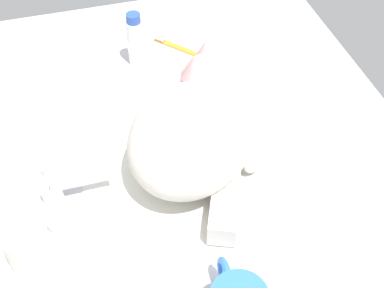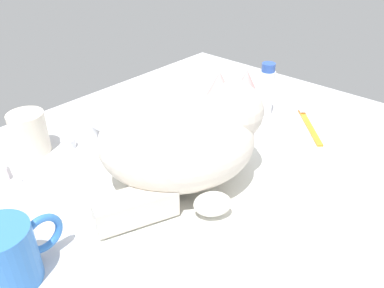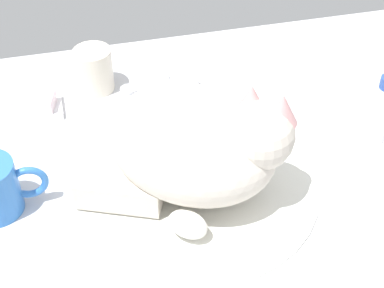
% 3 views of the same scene
% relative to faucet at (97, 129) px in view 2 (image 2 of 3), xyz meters
% --- Properties ---
extents(ground_plane, '(1.10, 0.83, 0.03)m').
position_rel_faucet_xyz_m(ground_plane, '(0.00, -0.22, -0.04)').
color(ground_plane, silver).
extents(sink_basin, '(0.38, 0.38, 0.01)m').
position_rel_faucet_xyz_m(sink_basin, '(0.00, -0.22, -0.02)').
color(sink_basin, silver).
rests_on(sink_basin, ground_plane).
extents(faucet, '(0.14, 0.12, 0.05)m').
position_rel_faucet_xyz_m(faucet, '(0.00, 0.00, 0.00)').
color(faucet, silver).
rests_on(faucet, ground_plane).
extents(cat, '(0.33, 0.31, 0.17)m').
position_rel_faucet_xyz_m(cat, '(0.01, -0.23, 0.06)').
color(cat, beige).
rests_on(cat, sink_basin).
extents(coffee_mug, '(0.12, 0.08, 0.08)m').
position_rel_faucet_xyz_m(coffee_mug, '(-0.28, -0.20, 0.02)').
color(coffee_mug, '#3372C6').
rests_on(coffee_mug, ground_plane).
extents(rinse_cup, '(0.07, 0.07, 0.08)m').
position_rel_faucet_xyz_m(rinse_cup, '(-0.11, 0.06, 0.02)').
color(rinse_cup, silver).
rests_on(rinse_cup, ground_plane).
extents(toothpaste_bottle, '(0.03, 0.03, 0.12)m').
position_rel_faucet_xyz_m(toothpaste_bottle, '(0.31, -0.19, 0.03)').
color(toothpaste_bottle, white).
rests_on(toothpaste_bottle, ground_plane).
extents(toothbrush, '(0.12, 0.11, 0.02)m').
position_rel_faucet_xyz_m(toothbrush, '(0.33, -0.29, -0.02)').
color(toothbrush, orange).
rests_on(toothbrush, ground_plane).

